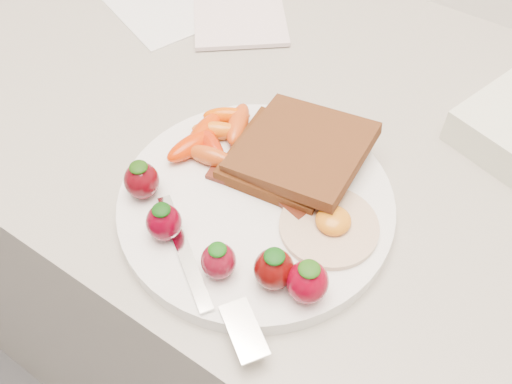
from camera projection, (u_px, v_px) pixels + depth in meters
The scene contains 10 objects.
counter at pixel (305, 315), 0.99m from camera, with size 2.00×0.60×0.90m, color gray.
plate at pixel (256, 204), 0.56m from camera, with size 0.27×0.27×0.02m, color white.
toast_lower at pixel (285, 159), 0.58m from camera, with size 0.11×0.11×0.01m, color black.
toast_upper at pixel (302, 149), 0.57m from camera, with size 0.12×0.12×0.01m, color black.
fried_egg at pixel (330, 225), 0.53m from camera, with size 0.12×0.12×0.02m.
bacon_strips at pixel (266, 180), 0.56m from camera, with size 0.12×0.07×0.01m.
baby_carrots at pixel (214, 135), 0.59m from camera, with size 0.08×0.12×0.02m.
strawberries at pixel (223, 242), 0.50m from camera, with size 0.22×0.06×0.04m.
fork at pixel (210, 285), 0.49m from camera, with size 0.18×0.10×0.00m.
notepad at pixel (239, 8), 0.78m from camera, with size 0.12×0.18×0.01m, color silver.
Camera 1 is at (0.19, 1.27, 1.35)m, focal length 40.00 mm.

